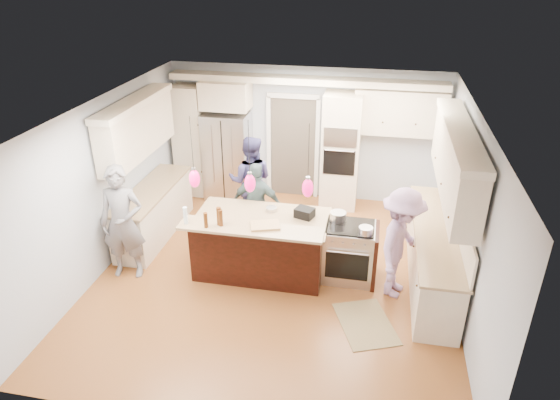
{
  "coord_description": "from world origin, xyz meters",
  "views": [
    {
      "loc": [
        1.37,
        -6.53,
        4.63
      ],
      "look_at": [
        0.0,
        0.35,
        1.15
      ],
      "focal_mm": 32.0,
      "sensor_mm": 36.0,
      "label": 1
    }
  ],
  "objects_px": {
    "island_range": "(351,252)",
    "person_far_left": "(251,181)",
    "refrigerator": "(228,156)",
    "kitchen_island": "(261,244)",
    "person_bar_end": "(123,223)"
  },
  "relations": [
    {
      "from": "island_range",
      "to": "person_far_left",
      "type": "relative_size",
      "value": 0.54
    },
    {
      "from": "person_far_left",
      "to": "refrigerator",
      "type": "bearing_deg",
      "value": -59.53
    },
    {
      "from": "refrigerator",
      "to": "person_far_left",
      "type": "distance_m",
      "value": 1.28
    },
    {
      "from": "kitchen_island",
      "to": "island_range",
      "type": "relative_size",
      "value": 2.28
    },
    {
      "from": "refrigerator",
      "to": "kitchen_island",
      "type": "relative_size",
      "value": 0.86
    },
    {
      "from": "person_bar_end",
      "to": "kitchen_island",
      "type": "bearing_deg",
      "value": 5.3
    },
    {
      "from": "kitchen_island",
      "to": "island_range",
      "type": "xyz_separation_m",
      "value": [
        1.41,
        0.08,
        -0.03
      ]
    },
    {
      "from": "kitchen_island",
      "to": "person_far_left",
      "type": "relative_size",
      "value": 1.22
    },
    {
      "from": "refrigerator",
      "to": "person_far_left",
      "type": "height_order",
      "value": "refrigerator"
    },
    {
      "from": "refrigerator",
      "to": "person_bar_end",
      "type": "distance_m",
      "value": 3.18
    },
    {
      "from": "kitchen_island",
      "to": "person_bar_end",
      "type": "distance_m",
      "value": 2.16
    },
    {
      "from": "island_range",
      "to": "person_far_left",
      "type": "height_order",
      "value": "person_far_left"
    },
    {
      "from": "kitchen_island",
      "to": "person_far_left",
      "type": "height_order",
      "value": "person_far_left"
    },
    {
      "from": "island_range",
      "to": "person_bar_end",
      "type": "bearing_deg",
      "value": -170.2
    },
    {
      "from": "island_range",
      "to": "kitchen_island",
      "type": "bearing_deg",
      "value": -176.9
    }
  ]
}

